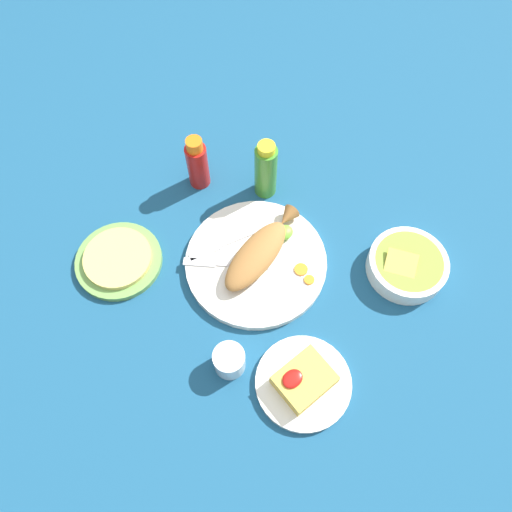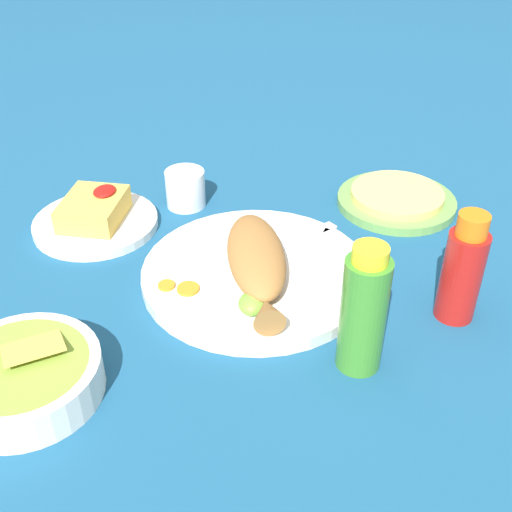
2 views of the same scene
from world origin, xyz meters
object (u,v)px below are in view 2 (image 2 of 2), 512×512
(main_plate, at_px, (256,274))
(fork_near, at_px, (292,243))
(fried_fish, at_px, (257,260))
(guacamole_bowl, at_px, (23,376))
(hot_sauce_bottle_red, at_px, (463,271))
(side_plate_fries, at_px, (96,223))
(tortilla_plate, at_px, (396,202))
(salt_cup, at_px, (186,191))
(hot_sauce_bottle_green, at_px, (363,311))
(fork_far, at_px, (314,259))

(main_plate, distance_m, fork_near, 0.08)
(fried_fish, bearing_deg, guacamole_bowl, 121.47)
(hot_sauce_bottle_red, bearing_deg, fried_fish, 84.49)
(main_plate, xyz_separation_m, guacamole_bowl, (-0.24, 0.21, 0.02))
(guacamole_bowl, bearing_deg, hot_sauce_bottle_red, -66.17)
(side_plate_fries, distance_m, tortilla_plate, 0.47)
(main_plate, xyz_separation_m, fork_near, (0.07, -0.04, 0.01))
(hot_sauce_bottle_red, distance_m, salt_cup, 0.46)
(hot_sauce_bottle_red, relative_size, hot_sauce_bottle_green, 0.91)
(salt_cup, bearing_deg, hot_sauce_bottle_red, -118.40)
(main_plate, bearing_deg, fried_fish, -164.49)
(hot_sauce_bottle_red, relative_size, salt_cup, 2.33)
(fork_near, xyz_separation_m, hot_sauce_bottle_green, (-0.21, -0.10, 0.06))
(fried_fish, relative_size, hot_sauce_bottle_green, 1.52)
(hot_sauce_bottle_green, distance_m, salt_cup, 0.43)
(main_plate, height_order, salt_cup, salt_cup)
(fork_far, distance_m, hot_sauce_bottle_green, 0.19)
(salt_cup, bearing_deg, fork_far, -124.44)
(hot_sauce_bottle_green, bearing_deg, fork_near, 25.43)
(tortilla_plate, bearing_deg, guacamole_bowl, 139.43)
(fork_near, distance_m, fork_far, 0.05)
(guacamole_bowl, bearing_deg, salt_cup, -9.65)
(hot_sauce_bottle_red, bearing_deg, side_plate_fries, 76.17)
(hot_sauce_bottle_red, height_order, salt_cup, hot_sauce_bottle_red)
(fork_far, relative_size, hot_sauce_bottle_red, 1.25)
(fork_far, bearing_deg, side_plate_fries, 93.34)
(hot_sauce_bottle_red, xyz_separation_m, tortilla_plate, (0.27, 0.07, -0.06))
(side_plate_fries, height_order, tortilla_plate, same)
(hot_sauce_bottle_green, distance_m, tortilla_plate, 0.38)
(fried_fish, bearing_deg, main_plate, -0.00)
(side_plate_fries, bearing_deg, fork_far, -100.25)
(main_plate, relative_size, hot_sauce_bottle_green, 1.92)
(fork_near, bearing_deg, main_plate, -168.80)
(fried_fish, bearing_deg, side_plate_fries, 53.19)
(fried_fish, xyz_separation_m, hot_sauce_bottle_red, (-0.02, -0.25, 0.03))
(main_plate, relative_size, salt_cup, 4.90)
(guacamole_bowl, bearing_deg, hot_sauce_bottle_green, -73.92)
(fried_fish, distance_m, hot_sauce_bottle_red, 0.26)
(salt_cup, xyz_separation_m, side_plate_fries, (-0.09, 0.12, -0.02))
(fork_far, xyz_separation_m, guacamole_bowl, (-0.28, 0.29, 0.00))
(fried_fish, xyz_separation_m, guacamole_bowl, (-0.23, 0.22, -0.01))
(main_plate, height_order, side_plate_fries, main_plate)
(salt_cup, xyz_separation_m, tortilla_plate, (0.05, -0.33, -0.02))
(fork_near, height_order, guacamole_bowl, guacamole_bowl)
(hot_sauce_bottle_red, xyz_separation_m, salt_cup, (0.22, 0.40, -0.04))
(hot_sauce_bottle_red, relative_size, guacamole_bowl, 0.87)
(salt_cup, bearing_deg, side_plate_fries, 126.42)
(hot_sauce_bottle_red, distance_m, guacamole_bowl, 0.52)
(hot_sauce_bottle_red, height_order, tortilla_plate, hot_sauce_bottle_red)
(fried_fish, xyz_separation_m, fork_near, (0.08, -0.04, -0.02))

